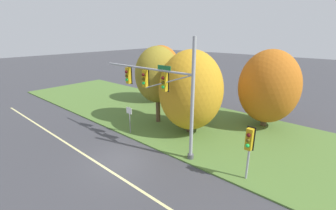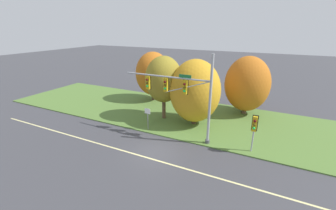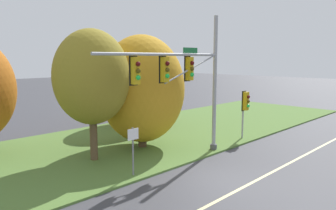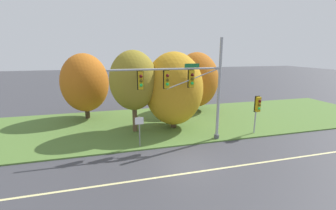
% 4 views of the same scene
% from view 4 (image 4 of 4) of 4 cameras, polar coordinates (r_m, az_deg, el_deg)
% --- Properties ---
extents(ground_plane, '(160.00, 160.00, 0.00)m').
position_cam_4_polar(ground_plane, '(14.68, 5.01, -14.37)').
color(ground_plane, '#3D3D42').
extents(lane_stripe, '(36.00, 0.16, 0.01)m').
position_cam_4_polar(lane_stripe, '(13.70, 6.79, -16.58)').
color(lane_stripe, beige).
rests_on(lane_stripe, ground).
extents(grass_verge, '(48.00, 11.50, 0.10)m').
position_cam_4_polar(grass_verge, '(22.00, -2.30, -4.52)').
color(grass_verge, '#517533').
rests_on(grass_verge, ground).
extents(traffic_signal_mast, '(8.37, 0.49, 7.73)m').
position_cam_4_polar(traffic_signal_mast, '(16.36, 5.10, 5.25)').
color(traffic_signal_mast, '#9EA0A5').
rests_on(traffic_signal_mast, grass_verge).
extents(pedestrian_signal_near_kerb, '(0.46, 0.55, 3.20)m').
position_cam_4_polar(pedestrian_signal_near_kerb, '(19.79, 21.80, -0.39)').
color(pedestrian_signal_near_kerb, '#9EA0A5').
rests_on(pedestrian_signal_near_kerb, grass_verge).
extents(route_sign_post, '(0.61, 0.08, 2.24)m').
position_cam_4_polar(route_sign_post, '(16.27, -7.27, -5.65)').
color(route_sign_post, slate).
rests_on(route_sign_post, grass_verge).
extents(tree_nearest_road, '(4.64, 4.64, 6.58)m').
position_cam_4_polar(tree_nearest_road, '(24.04, -20.35, 5.29)').
color(tree_nearest_road, '#423021').
rests_on(tree_nearest_road, grass_verge).
extents(tree_left_of_mast, '(3.95, 3.95, 6.87)m').
position_cam_4_polar(tree_left_of_mast, '(18.85, -8.75, 6.12)').
color(tree_left_of_mast, brown).
rests_on(tree_left_of_mast, grass_verge).
extents(tree_behind_signpost, '(5.12, 5.12, 6.74)m').
position_cam_4_polar(tree_behind_signpost, '(19.75, 1.48, 4.12)').
color(tree_behind_signpost, '#4C3823').
rests_on(tree_behind_signpost, grass_verge).
extents(tree_mid_verge, '(5.00, 5.00, 6.67)m').
position_cam_4_polar(tree_mid_verge, '(26.18, 7.19, 6.33)').
color(tree_mid_verge, brown).
rests_on(tree_mid_verge, grass_verge).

